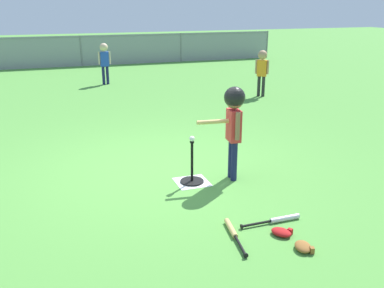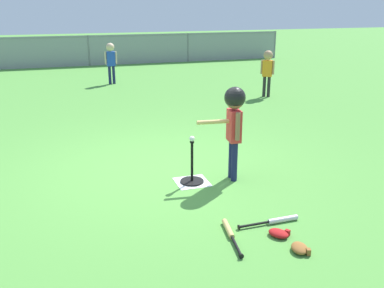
% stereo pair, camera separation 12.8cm
% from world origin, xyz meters
% --- Properties ---
extents(ground_plane, '(60.00, 60.00, 0.00)m').
position_xyz_m(ground_plane, '(0.00, 0.00, 0.00)').
color(ground_plane, '#51933D').
extents(home_plate, '(0.44, 0.44, 0.01)m').
position_xyz_m(home_plate, '(0.28, -0.59, 0.00)').
color(home_plate, white).
rests_on(home_plate, ground_plane).
extents(batting_tee, '(0.32, 0.32, 0.59)m').
position_xyz_m(batting_tee, '(0.28, -0.59, 0.09)').
color(batting_tee, black).
rests_on(batting_tee, ground_plane).
extents(baseball_on_tee, '(0.07, 0.07, 0.07)m').
position_xyz_m(baseball_on_tee, '(0.28, -0.59, 0.62)').
color(baseball_on_tee, white).
rests_on(baseball_on_tee, batting_tee).
extents(batter_child, '(0.65, 0.37, 1.29)m').
position_xyz_m(batter_child, '(0.85, -0.66, 0.92)').
color(batter_child, '#191E4C').
rests_on(batter_child, ground_plane).
extents(fielder_deep_left, '(0.36, 0.24, 1.21)m').
position_xyz_m(fielder_deep_left, '(0.28, 7.20, 0.78)').
color(fielder_deep_left, '#191E4C').
rests_on(fielder_deep_left, ground_plane).
extents(fielder_deep_right, '(0.29, 0.25, 1.19)m').
position_xyz_m(fielder_deep_right, '(3.84, 4.12, 0.76)').
color(fielder_deep_right, '#262626').
rests_on(fielder_deep_right, ground_plane).
extents(spare_bat_silver, '(0.73, 0.06, 0.06)m').
position_xyz_m(spare_bat_silver, '(0.83, -1.97, 0.03)').
color(spare_bat_silver, silver).
rests_on(spare_bat_silver, ground_plane).
extents(spare_bat_wood, '(0.16, 0.71, 0.06)m').
position_xyz_m(spare_bat_wood, '(0.23, -2.04, 0.03)').
color(spare_bat_wood, '#DBB266').
rests_on(spare_bat_wood, ground_plane).
extents(glove_by_plate, '(0.25, 0.27, 0.07)m').
position_xyz_m(glove_by_plate, '(0.71, -2.23, 0.04)').
color(glove_by_plate, '#B21919').
rests_on(glove_by_plate, ground_plane).
extents(glove_near_bats, '(0.22, 0.26, 0.07)m').
position_xyz_m(glove_near_bats, '(0.77, -2.55, 0.04)').
color(glove_near_bats, brown).
rests_on(glove_near_bats, ground_plane).
extents(outfield_fence, '(16.06, 0.06, 1.15)m').
position_xyz_m(outfield_fence, '(0.00, 11.38, 0.62)').
color(outfield_fence, slate).
rests_on(outfield_fence, ground_plane).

